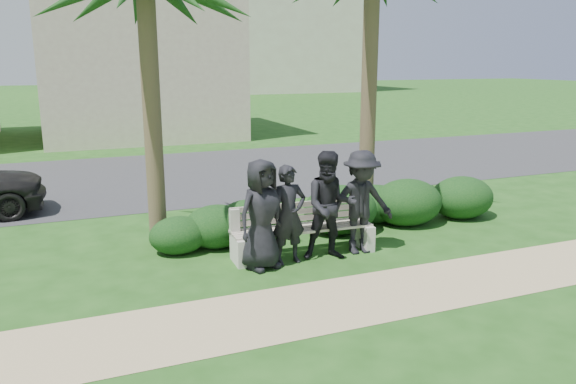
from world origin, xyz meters
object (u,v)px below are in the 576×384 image
Objects in this scene: man_a at (262,215)px; man_b at (289,215)px; man_d at (361,202)px; park_bench at (303,233)px; man_c at (330,206)px.

man_b is at bearing -10.15° from man_a.
man_a is 1.09× the size of man_b.
man_d reaches higher than man_b.
park_bench is 1.05m from man_a.
man_a is at bearing -174.28° from man_d.
park_bench is at bearing 4.03° from man_a.
man_d is at bearing -4.52° from man_b.
man_a is 0.97× the size of man_c.
man_c reaches higher than man_b.
park_bench is 1.40× the size of man_a.
man_c is at bearing -169.58° from man_d.
man_c reaches higher than man_d.
man_c reaches higher than park_bench.
park_bench is 1.13m from man_d.
man_a reaches higher than park_bench.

